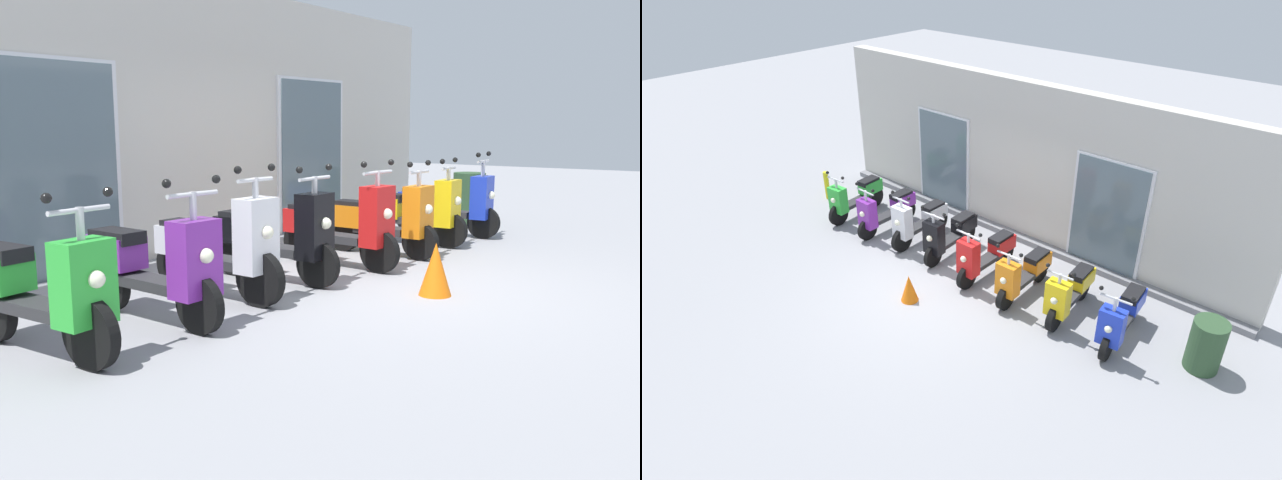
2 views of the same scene
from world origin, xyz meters
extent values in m
plane|color=#939399|center=(0.00, 0.00, 0.00)|extent=(40.00, 40.00, 0.00)
cube|color=beige|center=(0.00, 2.75, 1.66)|extent=(9.99, 0.30, 3.32)
cube|color=slate|center=(0.00, 2.50, 0.06)|extent=(9.99, 0.20, 0.12)
cube|color=silver|center=(-2.07, 2.58, 1.15)|extent=(1.52, 0.04, 2.30)
cube|color=slate|center=(-2.07, 2.56, 1.15)|extent=(1.40, 0.02, 2.22)
cube|color=silver|center=(2.07, 2.58, 1.15)|extent=(1.52, 0.04, 2.30)
cube|color=slate|center=(2.07, 2.56, 1.15)|extent=(1.40, 0.02, 2.22)
cylinder|color=black|center=(-3.25, 0.37, 0.25)|extent=(0.13, 0.51, 0.50)
cylinder|color=black|center=(-3.34, 1.49, 0.25)|extent=(0.13, 0.51, 0.50)
cube|color=#2D2D30|center=(-3.30, 0.93, 0.35)|extent=(0.31, 0.72, 0.09)
cube|color=green|center=(-3.26, 0.41, 0.60)|extent=(0.40, 0.27, 0.58)
sphere|color=#F2EFCC|center=(-3.25, 0.28, 0.64)|extent=(0.12, 0.12, 0.12)
cube|color=green|center=(-3.33, 1.39, 0.57)|extent=(0.34, 0.54, 0.28)
cube|color=black|center=(-3.33, 1.35, 0.71)|extent=(0.29, 0.50, 0.11)
cylinder|color=silver|center=(-3.26, 0.41, 0.99)|extent=(0.06, 0.06, 0.24)
cylinder|color=silver|center=(-3.26, 0.41, 1.09)|extent=(0.48, 0.07, 0.04)
sphere|color=black|center=(-3.02, 0.43, 1.19)|extent=(0.07, 0.07, 0.07)
sphere|color=black|center=(-3.50, 0.39, 1.19)|extent=(0.07, 0.07, 0.07)
cylinder|color=black|center=(-2.26, 0.37, 0.24)|extent=(0.09, 0.47, 0.47)
cylinder|color=black|center=(-2.26, 1.52, 0.24)|extent=(0.09, 0.47, 0.47)
cube|color=#2D2D30|center=(-2.26, 0.94, 0.34)|extent=(0.26, 0.72, 0.09)
cube|color=purple|center=(-2.26, 0.41, 0.61)|extent=(0.38, 0.24, 0.62)
sphere|color=#F2EFCC|center=(-2.26, 0.28, 0.65)|extent=(0.12, 0.12, 0.12)
cube|color=purple|center=(-2.26, 1.42, 0.55)|extent=(0.30, 0.52, 0.28)
cube|color=black|center=(-2.26, 1.38, 0.69)|extent=(0.26, 0.48, 0.11)
cylinder|color=silver|center=(-2.26, 0.41, 1.01)|extent=(0.06, 0.06, 0.24)
cylinder|color=silver|center=(-2.26, 0.41, 1.11)|extent=(0.51, 0.04, 0.04)
sphere|color=black|center=(-2.01, 0.41, 1.21)|extent=(0.07, 0.07, 0.07)
sphere|color=black|center=(-2.52, 0.41, 1.21)|extent=(0.07, 0.07, 0.07)
cylinder|color=black|center=(-1.37, 0.53, 0.26)|extent=(0.11, 0.52, 0.52)
cylinder|color=black|center=(-1.38, 1.63, 0.26)|extent=(0.11, 0.52, 0.52)
cube|color=#2D2D30|center=(-1.37, 1.08, 0.36)|extent=(0.27, 0.68, 0.09)
cube|color=white|center=(-1.37, 0.57, 0.66)|extent=(0.38, 0.24, 0.68)
sphere|color=#F2EFCC|center=(-1.36, 0.44, 0.70)|extent=(0.12, 0.12, 0.12)
cube|color=white|center=(-1.38, 1.53, 0.52)|extent=(0.31, 0.52, 0.28)
cube|color=black|center=(-1.38, 1.49, 0.66)|extent=(0.27, 0.48, 0.11)
cylinder|color=silver|center=(-1.37, 0.57, 1.08)|extent=(0.06, 0.06, 0.20)
cylinder|color=silver|center=(-1.37, 0.57, 1.16)|extent=(0.45, 0.04, 0.04)
sphere|color=black|center=(-1.14, 0.57, 1.26)|extent=(0.07, 0.07, 0.07)
sphere|color=black|center=(-1.59, 0.57, 1.26)|extent=(0.07, 0.07, 0.07)
cylinder|color=black|center=(-0.48, 0.54, 0.24)|extent=(0.12, 0.49, 0.48)
cylinder|color=black|center=(-0.56, 1.65, 0.24)|extent=(0.12, 0.49, 0.48)
cube|color=#2D2D30|center=(-0.52, 1.09, 0.34)|extent=(0.31, 0.70, 0.09)
cube|color=black|center=(-0.49, 0.58, 0.63)|extent=(0.40, 0.26, 0.67)
sphere|color=#F2EFCC|center=(-0.48, 0.45, 0.67)|extent=(0.12, 0.12, 0.12)
cube|color=black|center=(-0.55, 1.55, 0.52)|extent=(0.33, 0.54, 0.28)
cube|color=black|center=(-0.55, 1.51, 0.66)|extent=(0.29, 0.50, 0.11)
cylinder|color=silver|center=(-0.49, 0.58, 1.04)|extent=(0.06, 0.06, 0.19)
cylinder|color=silver|center=(-0.49, 0.58, 1.11)|extent=(0.53, 0.07, 0.04)
sphere|color=black|center=(-0.22, 0.60, 1.21)|extent=(0.07, 0.07, 0.07)
sphere|color=black|center=(-0.75, 0.56, 1.21)|extent=(0.07, 0.07, 0.07)
cylinder|color=black|center=(0.50, 0.41, 0.24)|extent=(0.10, 0.48, 0.48)
cylinder|color=black|center=(0.51, 1.55, 0.24)|extent=(0.10, 0.48, 0.48)
cube|color=#2D2D30|center=(0.51, 0.98, 0.34)|extent=(0.27, 0.71, 0.09)
cube|color=red|center=(0.50, 0.45, 0.64)|extent=(0.38, 0.25, 0.68)
sphere|color=#F2EFCC|center=(0.50, 0.32, 0.68)|extent=(0.12, 0.12, 0.12)
cube|color=red|center=(0.51, 1.45, 0.50)|extent=(0.31, 0.52, 0.28)
cube|color=black|center=(0.51, 1.41, 0.64)|extent=(0.27, 0.48, 0.11)
cylinder|color=silver|center=(0.50, 0.45, 1.05)|extent=(0.06, 0.06, 0.19)
cylinder|color=silver|center=(0.50, 0.45, 1.12)|extent=(0.55, 0.04, 0.04)
sphere|color=black|center=(0.77, 0.45, 1.22)|extent=(0.07, 0.07, 0.07)
sphere|color=black|center=(0.22, 0.46, 1.22)|extent=(0.07, 0.07, 0.07)
cylinder|color=black|center=(1.41, 0.40, 0.22)|extent=(0.13, 0.45, 0.45)
cylinder|color=black|center=(1.38, 1.51, 0.22)|extent=(0.13, 0.45, 0.45)
cube|color=#2D2D30|center=(1.39, 0.95, 0.32)|extent=(0.28, 0.69, 0.09)
cube|color=orange|center=(1.41, 0.44, 0.60)|extent=(0.39, 0.25, 0.63)
sphere|color=#F2EFCC|center=(1.41, 0.31, 0.64)|extent=(0.12, 0.12, 0.12)
cube|color=orange|center=(1.38, 1.41, 0.47)|extent=(0.31, 0.53, 0.28)
cube|color=black|center=(1.38, 1.37, 0.61)|extent=(0.27, 0.49, 0.11)
cylinder|color=silver|center=(1.41, 0.44, 0.99)|extent=(0.06, 0.06, 0.21)
cylinder|color=silver|center=(1.41, 0.44, 1.08)|extent=(0.47, 0.05, 0.04)
sphere|color=black|center=(1.65, 0.44, 1.18)|extent=(0.07, 0.07, 0.07)
sphere|color=black|center=(1.17, 0.43, 1.18)|extent=(0.07, 0.07, 0.07)
cylinder|color=black|center=(2.37, 0.48, 0.24)|extent=(0.15, 0.48, 0.47)
cylinder|color=black|center=(2.27, 1.54, 0.24)|extent=(0.15, 0.48, 0.47)
cube|color=#2D2D30|center=(2.32, 1.01, 0.34)|extent=(0.32, 0.68, 0.09)
cube|color=yellow|center=(2.36, 0.52, 0.61)|extent=(0.40, 0.27, 0.62)
sphere|color=#F2EFCC|center=(2.37, 0.39, 0.65)|extent=(0.12, 0.12, 0.12)
cube|color=yellow|center=(2.28, 1.44, 0.49)|extent=(0.34, 0.54, 0.28)
cube|color=black|center=(2.28, 1.40, 0.63)|extent=(0.30, 0.50, 0.11)
cylinder|color=silver|center=(2.36, 0.52, 0.99)|extent=(0.06, 0.06, 0.19)
cylinder|color=silver|center=(2.36, 0.52, 1.07)|extent=(0.46, 0.08, 0.04)
sphere|color=black|center=(2.59, 0.53, 1.17)|extent=(0.07, 0.07, 0.07)
sphere|color=black|center=(2.13, 0.50, 1.17)|extent=(0.07, 0.07, 0.07)
cylinder|color=black|center=(3.36, 0.42, 0.23)|extent=(0.15, 0.47, 0.47)
cylinder|color=black|center=(3.23, 1.55, 0.23)|extent=(0.15, 0.47, 0.47)
cube|color=#2D2D30|center=(3.29, 0.98, 0.33)|extent=(0.33, 0.73, 0.09)
cube|color=#1E38C6|center=(3.35, 0.46, 0.60)|extent=(0.40, 0.28, 0.62)
sphere|color=#F2EFCC|center=(3.37, 0.33, 0.64)|extent=(0.12, 0.12, 0.12)
cube|color=#1E38C6|center=(3.24, 1.45, 0.49)|extent=(0.35, 0.55, 0.28)
cube|color=black|center=(3.25, 1.41, 0.63)|extent=(0.31, 0.51, 0.11)
cylinder|color=silver|center=(3.35, 0.46, 1.02)|extent=(0.06, 0.06, 0.25)
cylinder|color=silver|center=(3.35, 0.46, 1.12)|extent=(0.49, 0.09, 0.04)
sphere|color=black|center=(3.59, 0.49, 1.22)|extent=(0.07, 0.07, 0.07)
sphere|color=black|center=(3.11, 0.43, 1.22)|extent=(0.07, 0.07, 0.07)
cylinder|color=yellow|center=(-4.55, 1.02, 0.35)|extent=(0.12, 0.12, 0.70)
cylinder|color=#2D4C2D|center=(4.55, 1.20, 0.43)|extent=(0.52, 0.52, 0.86)
cone|color=orange|center=(-0.03, -0.55, 0.26)|extent=(0.32, 0.32, 0.52)
camera|label=1|loc=(-5.83, -3.49, 1.65)|focal=37.94mm
camera|label=2|loc=(5.80, -5.78, 5.88)|focal=30.06mm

